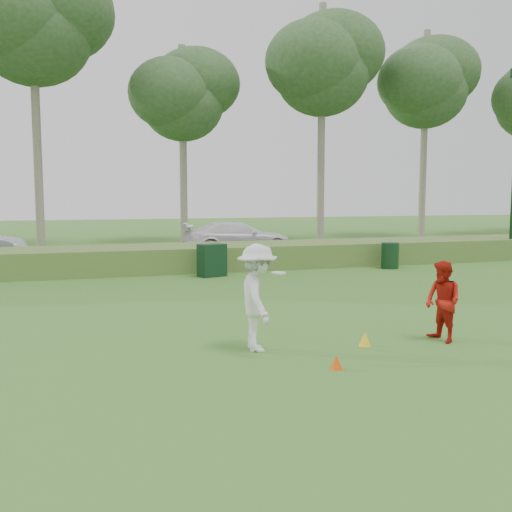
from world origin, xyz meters
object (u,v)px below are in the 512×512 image
object	(u,v)px
cone_yellow	(365,339)
utility_cabinet	(212,260)
player_white	(257,298)
cone_orange	(336,362)
trash_bin	(390,256)
car_right	(238,238)
player_red	(443,302)

from	to	relation	value
cone_yellow	utility_cabinet	bearing A→B (deg)	93.50
player_white	cone_orange	size ratio (longest dim) A/B	8.12
player_white	utility_cabinet	world-z (taller)	player_white
trash_bin	car_right	distance (m)	7.92
cone_yellow	player_white	bearing A→B (deg)	171.11
player_white	cone_orange	bearing A→B (deg)	-141.74
player_red	cone_yellow	size ratio (longest dim) A/B	6.14
trash_bin	car_right	bearing A→B (deg)	121.75
car_right	cone_orange	bearing A→B (deg)	171.97
cone_yellow	car_right	xyz separation A→B (m)	(2.26, 16.60, 0.69)
player_red	utility_cabinet	xyz separation A→B (m)	(-2.16, 10.00, -0.21)
player_red	cone_orange	world-z (taller)	player_red
player_white	car_right	bearing A→B (deg)	-6.94
cone_yellow	trash_bin	size ratio (longest dim) A/B	0.25
trash_bin	car_right	world-z (taller)	car_right
utility_cabinet	car_right	size ratio (longest dim) A/B	0.22
cone_orange	player_red	bearing A→B (deg)	20.15
player_white	cone_orange	xyz separation A→B (m)	(0.87, -1.47, -0.85)
player_red	cone_orange	xyz separation A→B (m)	(-2.70, -0.99, -0.66)
player_white	car_right	size ratio (longest dim) A/B	0.37
cone_orange	cone_yellow	distance (m)	1.62
player_white	player_red	xyz separation A→B (m)	(3.56, -0.48, -0.19)
utility_cabinet	trash_bin	world-z (taller)	utility_cabinet
player_white	car_right	world-z (taller)	player_white
cone_orange	car_right	xyz separation A→B (m)	(3.39, 17.76, 0.69)
trash_bin	car_right	xyz separation A→B (m)	(-4.16, 6.73, 0.32)
player_red	cone_yellow	bearing A→B (deg)	-100.74
utility_cabinet	trash_bin	size ratio (longest dim) A/B	1.13
player_white	player_red	size ratio (longest dim) A/B	1.25
cone_orange	car_right	world-z (taller)	car_right
player_white	cone_orange	distance (m)	1.90
car_right	cone_yellow	bearing A→B (deg)	175.05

